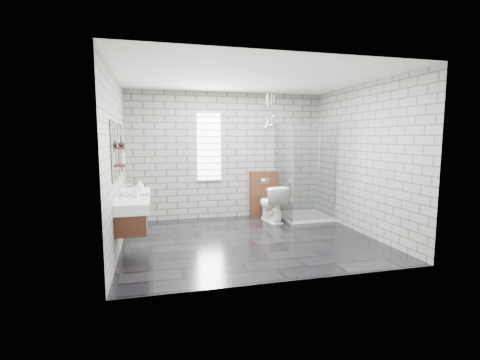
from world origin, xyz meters
name	(u,v)px	position (x,y,z in m)	size (l,w,h in m)	color
floor	(249,240)	(0.00, 0.00, -0.01)	(4.20, 3.60, 0.02)	black
ceiling	(250,77)	(0.00, 0.00, 2.71)	(4.20, 3.60, 0.02)	white
wall_back	(227,156)	(0.00, 1.81, 1.35)	(4.20, 0.02, 2.70)	gray
wall_front	(292,171)	(0.00, -1.81, 1.35)	(4.20, 0.02, 2.70)	gray
wall_left	(116,163)	(-2.11, 0.00, 1.35)	(0.02, 3.60, 2.70)	gray
wall_right	(361,159)	(2.11, 0.00, 1.35)	(0.02, 3.60, 2.70)	gray
vanity_left	(130,207)	(-1.91, -0.52, 0.76)	(0.47, 0.70, 1.57)	#4A2616
vanity_right	(133,196)	(-1.91, 0.52, 0.76)	(0.47, 0.70, 1.57)	#4A2616
shelf_lower	(122,165)	(-2.03, -0.05, 1.32)	(0.14, 0.30, 0.03)	#4A2616
shelf_upper	(121,148)	(-2.03, -0.05, 1.58)	(0.14, 0.30, 0.03)	#4A2616
window	(209,146)	(-0.40, 1.78, 1.55)	(0.56, 0.05, 1.48)	white
cistern_panel	(263,194)	(0.80, 1.70, 0.50)	(0.60, 0.20, 1.00)	#4A2616
flush_plate	(265,181)	(0.80, 1.60, 0.80)	(0.18, 0.01, 0.12)	silver
shower_enclosure	(302,196)	(1.50, 1.18, 0.50)	(1.00, 1.00, 2.03)	white
pendant_cluster	(269,123)	(0.81, 1.39, 2.04)	(0.29, 0.23, 0.79)	silver
toilet	(271,203)	(0.80, 1.16, 0.38)	(0.42, 0.74, 0.75)	white
soap_bottle_a	(136,192)	(-1.83, -0.22, 0.93)	(0.08, 0.08, 0.17)	#B2B2B2
soap_bottle_b	(140,185)	(-1.80, 0.57, 0.93)	(0.12, 0.12, 0.16)	#B2B2B2
soap_bottle_c	(122,157)	(-2.02, -0.07, 1.45)	(0.09, 0.09, 0.23)	#B2B2B2
vase	(122,143)	(-2.02, -0.04, 1.65)	(0.10, 0.10, 0.11)	#B2B2B2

